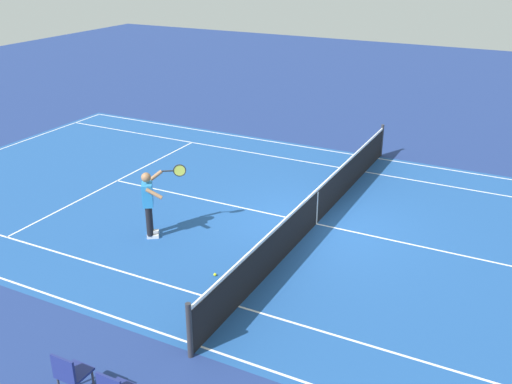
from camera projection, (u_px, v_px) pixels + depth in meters
The scene contains 7 objects.
ground_plane at pixel (316, 224), 14.76m from camera, with size 60.00×60.00×0.00m, color navy.
court_slab at pixel (316, 224), 14.76m from camera, with size 24.20×11.40×0.00m, color #1E4C93.
court_line_markings at pixel (316, 224), 14.76m from camera, with size 23.85×11.05×0.01m.
tennis_net at pixel (317, 206), 14.57m from camera, with size 0.10×11.70×1.08m.
tennis_player_near at pixel (149, 201), 13.80m from camera, with size 0.79×1.05×1.70m.
tennis_ball at pixel (215, 275), 12.43m from camera, with size 0.07×0.07×0.07m, color #CCE01E.
spectator_chair_2 at pixel (70, 373), 8.87m from camera, with size 0.44×0.44×0.88m.
Camera 1 is at (-4.70, 12.49, 6.54)m, focal length 40.82 mm.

